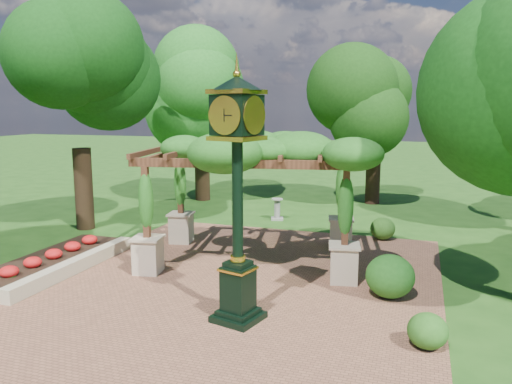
% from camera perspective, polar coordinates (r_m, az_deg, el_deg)
% --- Properties ---
extents(ground, '(120.00, 120.00, 0.00)m').
position_cam_1_polar(ground, '(12.19, -3.80, -12.15)').
color(ground, '#1E4714').
rests_on(ground, ground).
extents(brick_plaza, '(10.00, 12.00, 0.04)m').
position_cam_1_polar(brick_plaza, '(13.05, -2.11, -10.54)').
color(brick_plaza, brown).
rests_on(brick_plaza, ground).
extents(border_wall, '(0.35, 5.00, 0.40)m').
position_cam_1_polar(border_wall, '(14.78, -19.96, -7.96)').
color(border_wall, '#C6B793').
rests_on(border_wall, ground).
extents(flower_bed, '(1.50, 5.00, 0.36)m').
position_cam_1_polar(flower_bed, '(15.34, -22.62, -7.56)').
color(flower_bed, red).
rests_on(flower_bed, ground).
extents(pedestal_clock, '(1.25, 1.25, 5.21)m').
position_cam_1_polar(pedestal_clock, '(10.14, -2.15, 1.65)').
color(pedestal_clock, black).
rests_on(pedestal_clock, brick_plaza).
extents(pergola, '(6.72, 4.87, 3.86)m').
position_cam_1_polar(pergola, '(14.42, -0.47, 4.25)').
color(pergola, beige).
rests_on(pergola, brick_plaza).
extents(sundial, '(0.60, 0.60, 0.88)m').
position_cam_1_polar(sundial, '(20.32, 2.44, -2.13)').
color(sundial, gray).
rests_on(sundial, ground).
extents(shrub_front, '(0.95, 0.95, 0.68)m').
position_cam_1_polar(shrub_front, '(10.23, 19.03, -14.77)').
color(shrub_front, '#255719').
rests_on(shrub_front, brick_plaza).
extents(shrub_mid, '(1.47, 1.47, 1.04)m').
position_cam_1_polar(shrub_mid, '(12.43, 15.08, -9.28)').
color(shrub_mid, '#205B19').
rests_on(shrub_mid, brick_plaza).
extents(shrub_back, '(1.04, 1.04, 0.76)m').
position_cam_1_polar(shrub_back, '(17.69, 14.27, -4.08)').
color(shrub_back, '#2D5E1B').
rests_on(shrub_back, brick_plaza).
extents(tree_west_near, '(3.98, 3.98, 7.85)m').
position_cam_1_polar(tree_west_near, '(19.51, -19.72, 11.60)').
color(tree_west_near, black).
rests_on(tree_west_near, ground).
extents(tree_west_far, '(4.17, 4.17, 7.72)m').
position_cam_1_polar(tree_west_far, '(24.51, -6.32, 11.35)').
color(tree_west_far, '#302012').
rests_on(tree_west_far, ground).
extents(tree_north, '(4.04, 4.04, 7.07)m').
position_cam_1_polar(tree_north, '(24.07, 13.55, 10.13)').
color(tree_north, black).
rests_on(tree_north, ground).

